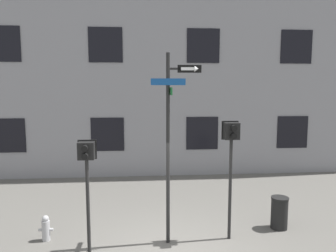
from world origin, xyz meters
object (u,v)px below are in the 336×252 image
Objects in this scene: pedestrian_signal_left at (87,165)px; fire_hydrant at (46,228)px; trash_bin at (279,213)px; street_sign_pole at (171,135)px; pedestrian_signal_right at (231,146)px.

pedestrian_signal_left is 2.31m from fire_hydrant.
pedestrian_signal_left is at bearing -35.48° from fire_hydrant.
pedestrian_signal_left is at bearing -167.88° from trash_bin.
pedestrian_signal_left reaches higher than fire_hydrant.
street_sign_pole is 1.54× the size of pedestrian_signal_right.
pedestrian_signal_right is 4.60× the size of fire_hydrant.
street_sign_pole is at bearing -176.91° from pedestrian_signal_right.
trash_bin is at bearing 17.67° from pedestrian_signal_right.
street_sign_pole reaches higher than trash_bin.
pedestrian_signal_right is 5.03m from fire_hydrant.
pedestrian_signal_left is at bearing -165.48° from street_sign_pole.
fire_hydrant is (-3.08, 0.36, -2.37)m from street_sign_pole.
fire_hydrant is at bearing 176.55° from pedestrian_signal_right.
street_sign_pole is 2.04m from pedestrian_signal_left.
fire_hydrant is 0.75× the size of trash_bin.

